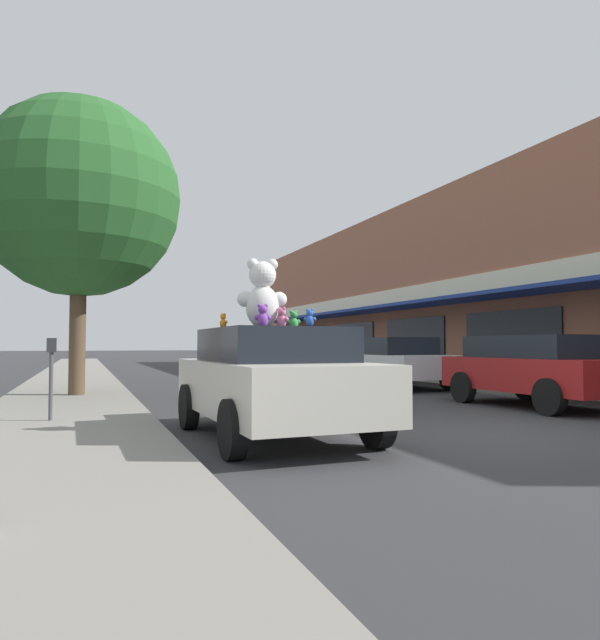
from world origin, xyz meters
TOP-DOWN VIEW (x-y plane):
  - ground_plane at (0.00, 0.00)m, footprint 260.00×260.00m
  - sidewalk_near at (-5.87, 0.00)m, footprint 2.80×90.00m
  - storefront_row at (12.68, 13.55)m, footprint 12.61×39.87m
  - plush_art_car at (-3.10, 0.72)m, footprint 2.12×4.12m
  - teddy_bear_giant at (-3.26, 0.71)m, footprint 0.73×0.47m
  - teddy_bear_orange at (-3.73, 1.05)m, footprint 0.12×0.17m
  - teddy_bear_pink at (-3.04, 0.52)m, footprint 0.18×0.21m
  - teddy_bear_green at (-2.64, 1.13)m, footprint 0.21×0.13m
  - teddy_bear_purple at (-3.36, 0.37)m, footprint 0.24×0.15m
  - teddy_bear_blue at (-2.93, -0.24)m, footprint 0.16×0.14m
  - parked_car_far_center at (3.26, 2.52)m, footprint 1.99×4.07m
  - parked_car_far_right at (3.26, 8.29)m, footprint 2.14×4.37m
  - street_tree at (-5.71, 7.50)m, footprint 4.70×4.70m
  - parking_meter at (-6.04, 2.78)m, footprint 0.14×0.10m

SIDE VIEW (x-z plane):
  - ground_plane at x=0.00m, z-range 0.00..0.00m
  - sidewalk_near at x=-5.87m, z-range 0.00..0.13m
  - parked_car_far_right at x=3.26m, z-range 0.04..1.55m
  - plush_art_car at x=-3.10m, z-range 0.06..1.58m
  - parked_car_far_center at x=3.26m, z-range 0.08..1.56m
  - parking_meter at x=-6.04m, z-range 0.30..1.57m
  - teddy_bear_orange at x=-3.73m, z-range 1.52..1.74m
  - teddy_bear_blue at x=-2.93m, z-range 1.52..1.74m
  - teddy_bear_green at x=-2.64m, z-range 1.52..1.80m
  - teddy_bear_pink at x=-3.04m, z-range 1.52..1.80m
  - teddy_bear_purple at x=-3.36m, z-range 1.51..1.83m
  - teddy_bear_giant at x=-3.26m, z-range 1.50..2.47m
  - storefront_row at x=12.68m, z-range 0.00..7.41m
  - street_tree at x=-5.71m, z-range 1.27..8.26m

